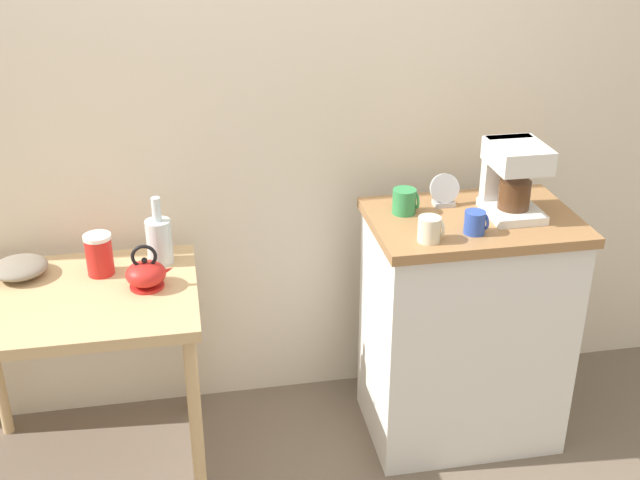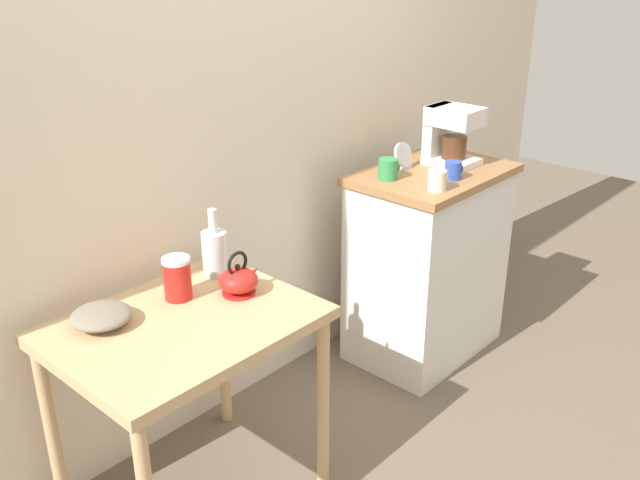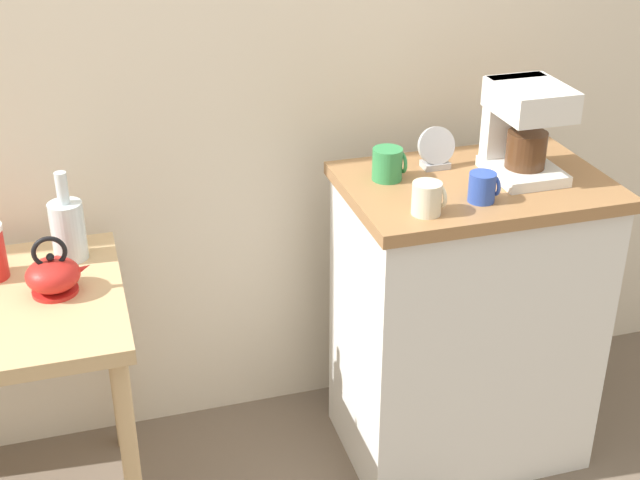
% 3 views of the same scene
% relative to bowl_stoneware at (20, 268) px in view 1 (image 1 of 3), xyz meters
% --- Properties ---
extents(ground_plane, '(8.00, 8.00, 0.00)m').
position_rel_bowl_stoneware_xyz_m(ground_plane, '(0.88, -0.19, -0.77)').
color(ground_plane, '#6B5B4C').
extents(back_wall, '(4.40, 0.10, 2.80)m').
position_rel_bowl_stoneware_xyz_m(back_wall, '(0.98, 0.26, 0.63)').
color(back_wall, beige).
rests_on(back_wall, ground_plane).
extents(wooden_table, '(0.81, 0.62, 0.73)m').
position_rel_bowl_stoneware_xyz_m(wooden_table, '(0.19, -0.16, -0.13)').
color(wooden_table, tan).
rests_on(wooden_table, ground_plane).
extents(kitchen_counter, '(0.73, 0.50, 0.91)m').
position_rel_bowl_stoneware_xyz_m(kitchen_counter, '(1.57, -0.18, -0.31)').
color(kitchen_counter, white).
rests_on(kitchen_counter, ground_plane).
extents(bowl_stoneware, '(0.19, 0.19, 0.06)m').
position_rel_bowl_stoneware_xyz_m(bowl_stoneware, '(0.00, 0.00, 0.00)').
color(bowl_stoneware, gray).
rests_on(bowl_stoneware, wooden_table).
extents(teakettle, '(0.17, 0.14, 0.16)m').
position_rel_bowl_stoneware_xyz_m(teakettle, '(0.43, -0.16, 0.02)').
color(teakettle, red).
rests_on(teakettle, wooden_table).
extents(glass_carafe_vase, '(0.09, 0.09, 0.25)m').
position_rel_bowl_stoneware_xyz_m(glass_carafe_vase, '(0.48, 0.02, 0.06)').
color(glass_carafe_vase, silver).
rests_on(glass_carafe_vase, wooden_table).
extents(canister_enamel, '(0.10, 0.10, 0.15)m').
position_rel_bowl_stoneware_xyz_m(canister_enamel, '(0.27, -0.03, 0.04)').
color(canister_enamel, red).
rests_on(canister_enamel, wooden_table).
extents(coffee_maker, '(0.18, 0.22, 0.26)m').
position_rel_bowl_stoneware_xyz_m(coffee_maker, '(1.70, -0.16, 0.28)').
color(coffee_maker, white).
rests_on(coffee_maker, kitchen_counter).
extents(mug_tall_green, '(0.09, 0.08, 0.09)m').
position_rel_bowl_stoneware_xyz_m(mug_tall_green, '(1.34, -0.10, 0.19)').
color(mug_tall_green, '#338C4C').
rests_on(mug_tall_green, kitchen_counter).
extents(mug_blue, '(0.08, 0.07, 0.08)m').
position_rel_bowl_stoneware_xyz_m(mug_blue, '(1.52, -0.31, 0.18)').
color(mug_blue, '#2D4CAD').
rests_on(mug_blue, kitchen_counter).
extents(mug_small_cream, '(0.08, 0.08, 0.08)m').
position_rel_bowl_stoneware_xyz_m(mug_small_cream, '(1.36, -0.33, 0.19)').
color(mug_small_cream, beige).
rests_on(mug_small_cream, kitchen_counter).
extents(table_clock, '(0.11, 0.05, 0.12)m').
position_rel_bowl_stoneware_xyz_m(table_clock, '(1.50, -0.06, 0.20)').
color(table_clock, '#B2B5BA').
rests_on(table_clock, kitchen_counter).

